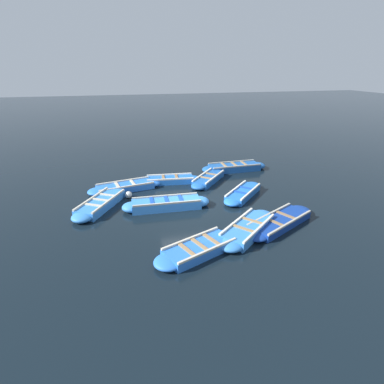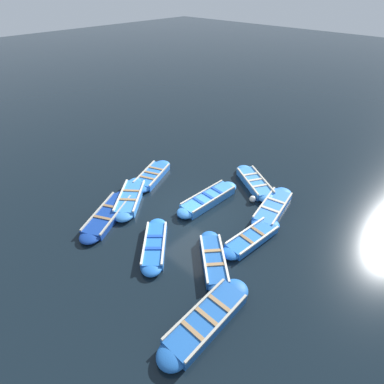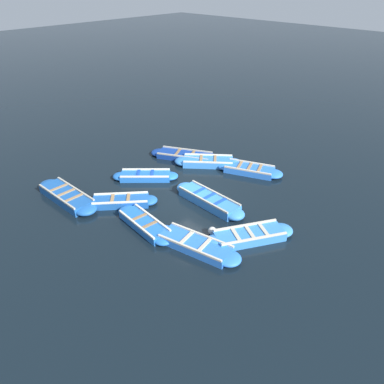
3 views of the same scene
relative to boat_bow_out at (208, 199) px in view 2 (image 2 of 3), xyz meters
The scene contains 12 objects.
ground_plane 1.14m from the boat_bow_out, 10.80° to the left, with size 120.00×120.00×0.00m, color black.
boat_bow_out is the anchor object (origin of this frame).
boat_mid_row 3.72m from the boat_bow_out, 82.70° to the right, with size 3.52×2.16×0.38m.
boat_centre 3.90m from the boat_bow_out, 44.07° to the left, with size 2.74×2.93×0.39m.
boat_inner_gap 3.85m from the boat_bow_out, ahead, with size 2.89×2.81×0.36m.
boat_near_quay 4.83m from the boat_bow_out, 32.99° to the right, with size 3.92×2.61×0.35m.
boat_far_corner 3.18m from the boat_bow_out, 76.59° to the left, with size 3.38×1.13×0.37m.
boat_outer_left 3.12m from the boat_bow_out, 121.87° to the left, with size 3.83×1.58×0.37m.
boat_tucked 2.94m from the boat_bow_out, 163.30° to the left, with size 2.60×3.55×0.41m.
boat_broadside 6.40m from the boat_bow_out, 40.40° to the left, with size 4.01×1.05×0.44m.
boat_drifting 3.87m from the boat_bow_out, 48.19° to the right, with size 3.34×2.98×0.41m.
buoy_orange_near 2.21m from the boat_bow_out, 134.54° to the left, with size 0.33×0.33×0.33m, color silver.
Camera 2 is at (7.96, 7.27, 9.13)m, focal length 28.00 mm.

